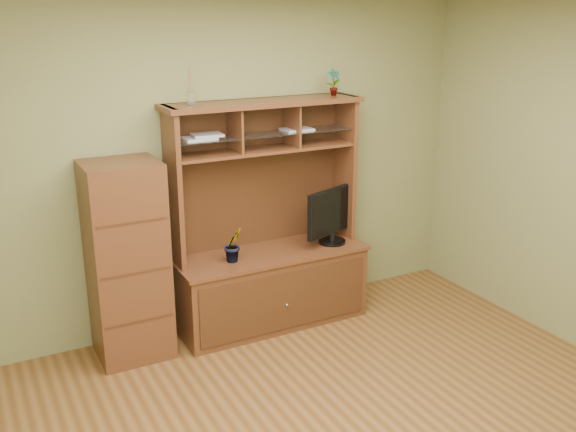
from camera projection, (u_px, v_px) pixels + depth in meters
room at (361, 238)px, 3.62m from camera, size 4.54×4.04×2.74m
media_hutch at (269, 265)px, 5.44m from camera, size 1.66×0.61×1.90m
monitor at (333, 214)px, 5.51m from camera, size 0.59×0.26×0.49m
orchid_plant at (234, 245)px, 5.13m from camera, size 0.18×0.16×0.29m
top_plant at (334, 82)px, 5.34m from camera, size 0.12×0.09×0.22m
reed_diffuser at (190, 91)px, 4.78m from camera, size 0.06×0.06×0.28m
magazines at (235, 134)px, 5.05m from camera, size 1.11×0.20×0.04m
side_cabinet at (127, 262)px, 4.84m from camera, size 0.55×0.50×1.54m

